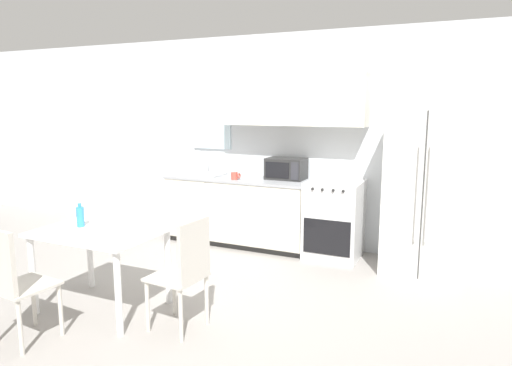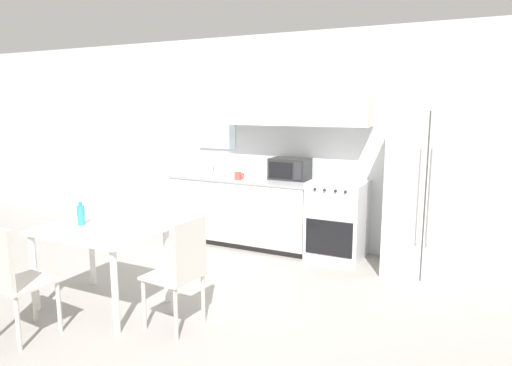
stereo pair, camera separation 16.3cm
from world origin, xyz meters
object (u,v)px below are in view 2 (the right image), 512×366
(refrigerator, at_px, (429,192))
(dining_chair_near, at_px, (11,275))
(dining_table, at_px, (100,240))
(microwave, at_px, (290,169))
(dining_chair_side, at_px, (182,266))
(oven_range, at_px, (337,220))
(coffee_mug, at_px, (239,176))
(drink_bottle, at_px, (81,214))

(refrigerator, bearing_deg, dining_chair_near, -131.85)
(dining_table, height_order, dining_chair_near, dining_chair_near)
(microwave, xyz_separation_m, dining_chair_side, (0.07, -2.41, -0.48))
(oven_range, distance_m, coffee_mug, 1.33)
(refrigerator, height_order, dining_chair_side, refrigerator)
(coffee_mug, bearing_deg, drink_bottle, -103.62)
(coffee_mug, height_order, dining_chair_side, coffee_mug)
(microwave, bearing_deg, dining_chair_side, -88.34)
(dining_chair_near, bearing_deg, oven_range, 66.73)
(oven_range, distance_m, microwave, 0.88)
(microwave, bearing_deg, refrigerator, -5.87)
(oven_range, bearing_deg, dining_chair_near, -118.71)
(microwave, relative_size, dining_chair_near, 0.51)
(dining_table, bearing_deg, coffee_mug, 82.51)
(dining_chair_near, relative_size, drink_bottle, 3.93)
(coffee_mug, xyz_separation_m, dining_chair_near, (-0.42, -2.84, -0.40))
(refrigerator, distance_m, microwave, 1.69)
(oven_range, bearing_deg, dining_chair_side, -104.64)
(dining_chair_side, bearing_deg, microwave, 6.72)
(dining_chair_side, relative_size, drink_bottle, 3.93)
(oven_range, xyz_separation_m, drink_bottle, (-1.73, -2.24, 0.37))
(microwave, height_order, coffee_mug, microwave)
(refrigerator, xyz_separation_m, coffee_mug, (-2.24, -0.14, 0.04))
(refrigerator, bearing_deg, dining_chair_side, -125.65)
(dining_chair_side, bearing_deg, dining_table, 92.89)
(dining_table, bearing_deg, dining_chair_side, -2.18)
(coffee_mug, height_order, dining_table, coffee_mug)
(dining_table, bearing_deg, dining_chair_near, -100.97)
(drink_bottle, bearing_deg, dining_chair_near, -84.24)
(dining_chair_near, xyz_separation_m, drink_bottle, (-0.08, 0.78, 0.29))
(oven_range, distance_m, refrigerator, 1.10)
(microwave, bearing_deg, dining_table, -109.44)
(refrigerator, bearing_deg, coffee_mug, -176.54)
(coffee_mug, xyz_separation_m, dining_table, (-0.27, -2.07, -0.31))
(microwave, bearing_deg, dining_chair_near, -107.43)
(dining_chair_near, distance_m, drink_bottle, 0.83)
(dining_table, distance_m, dining_chair_side, 0.91)
(coffee_mug, bearing_deg, oven_range, 8.47)
(refrigerator, xyz_separation_m, dining_table, (-2.51, -2.20, -0.27))
(dining_table, bearing_deg, oven_range, 56.23)
(coffee_mug, height_order, drink_bottle, coffee_mug)
(oven_range, xyz_separation_m, refrigerator, (1.01, -0.05, 0.43))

